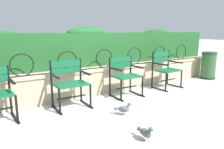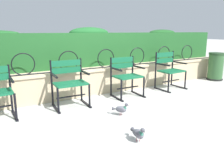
# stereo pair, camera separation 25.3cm
# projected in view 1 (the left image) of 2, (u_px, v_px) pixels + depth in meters

# --- Properties ---
(ground_plane) EXTENTS (60.00, 60.00, 0.00)m
(ground_plane) POSITION_uv_depth(u_px,v_px,m) (114.00, 102.00, 4.21)
(ground_plane) COLOR #B7B5AF
(stone_wall) EXTENTS (8.04, 0.41, 0.57)m
(stone_wall) POSITION_uv_depth(u_px,v_px,m) (95.00, 80.00, 4.78)
(stone_wall) COLOR tan
(stone_wall) RESTS_ON ground
(iron_arch_fence) EXTENTS (7.48, 0.02, 0.42)m
(iron_arch_fence) POSITION_uv_depth(u_px,v_px,m) (88.00, 61.00, 4.51)
(iron_arch_fence) COLOR black
(iron_arch_fence) RESTS_ON stone_wall
(hedge_row) EXTENTS (7.88, 0.51, 0.90)m
(hedge_row) POSITION_uv_depth(u_px,v_px,m) (86.00, 48.00, 4.99)
(hedge_row) COLOR #1E5123
(hedge_row) RESTS_ON stone_wall
(park_chair_centre_left) EXTENTS (0.63, 0.54, 0.86)m
(park_chair_centre_left) POSITION_uv_depth(u_px,v_px,m) (70.00, 82.00, 3.89)
(park_chair_centre_left) COLOR #145B38
(park_chair_centre_left) RESTS_ON ground
(park_chair_centre_right) EXTENTS (0.60, 0.53, 0.84)m
(park_chair_centre_right) POSITION_uv_depth(u_px,v_px,m) (125.00, 75.00, 4.56)
(park_chair_centre_right) COLOR #145B38
(park_chair_centre_right) RESTS_ON ground
(park_chair_rightmost) EXTENTS (0.64, 0.55, 0.89)m
(park_chair_rightmost) POSITION_uv_depth(u_px,v_px,m) (166.00, 69.00, 5.23)
(park_chair_rightmost) COLOR #145B38
(park_chair_rightmost) RESTS_ON ground
(pigeon_near_chairs) EXTENTS (0.12, 0.29, 0.22)m
(pigeon_near_chairs) POSITION_uv_depth(u_px,v_px,m) (146.00, 132.00, 2.73)
(pigeon_near_chairs) COLOR #5B5B66
(pigeon_near_chairs) RESTS_ON ground
(pigeon_far_side) EXTENTS (0.23, 0.24, 0.22)m
(pigeon_far_side) POSITION_uv_depth(u_px,v_px,m) (123.00, 109.00, 3.55)
(pigeon_far_side) COLOR #5B5B66
(pigeon_far_side) RESTS_ON ground
(trash_bin) EXTENTS (0.44, 0.44, 0.78)m
(trash_bin) POSITION_uv_depth(u_px,v_px,m) (208.00, 66.00, 6.24)
(trash_bin) COLOR #2D562D
(trash_bin) RESTS_ON ground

